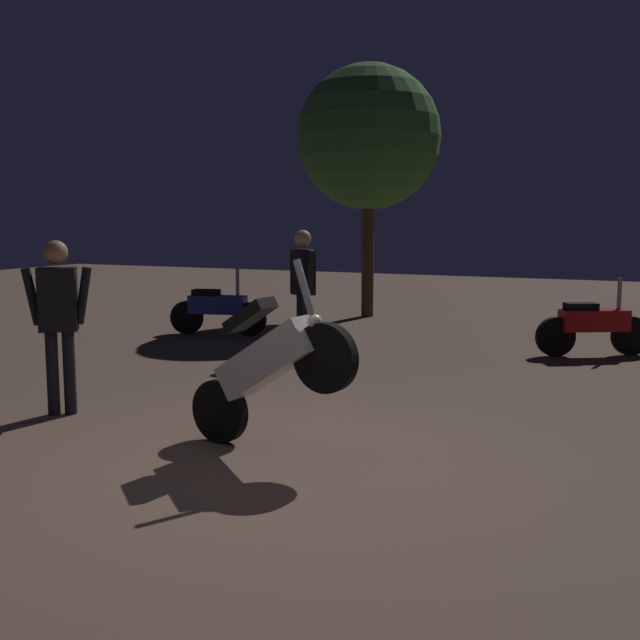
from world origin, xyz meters
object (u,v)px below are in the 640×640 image
motorcycle_red_parked_right (594,325)px  person_bystander_far (303,280)px  motorcycle_blue_parked_left (217,309)px  motorcycle_white_foreground (269,365)px  person_rider_beside (58,311)px

motorcycle_red_parked_right → person_bystander_far: (-3.78, -1.61, 0.63)m
motorcycle_blue_parked_left → person_bystander_far: (2.11, -1.08, 0.63)m
motorcycle_white_foreground → person_rider_beside: 2.52m
person_bystander_far → motorcycle_red_parked_right: bearing=-27.1°
motorcycle_blue_parked_left → person_rider_beside: bearing=-87.6°
motorcycle_white_foreground → person_rider_beside: person_rider_beside is taller
motorcycle_white_foreground → motorcycle_red_parked_right: (2.01, 5.91, -0.31)m
motorcycle_white_foreground → motorcycle_blue_parked_left: 6.63m
motorcycle_blue_parked_left → person_bystander_far: person_bystander_far is taller
motorcycle_red_parked_right → motorcycle_white_foreground: bearing=-137.7°
motorcycle_white_foreground → motorcycle_blue_parked_left: size_ratio=1.01×
motorcycle_blue_parked_left → motorcycle_red_parked_right: (5.89, 0.54, 0.00)m
motorcycle_white_foreground → person_bystander_far: person_bystander_far is taller
person_rider_beside → person_bystander_far: person_bystander_far is taller
motorcycle_red_parked_right → person_rider_beside: bearing=-157.4°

